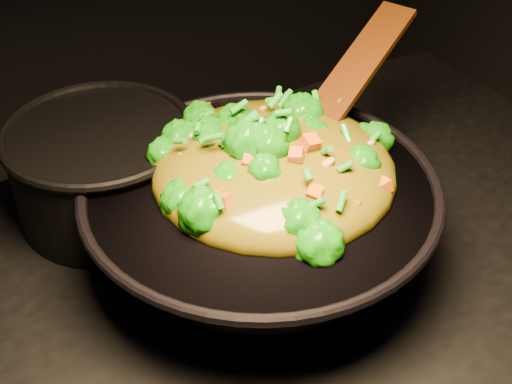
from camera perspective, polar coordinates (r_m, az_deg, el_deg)
wok at (r=0.88m, az=0.34°, el=-2.58°), size 0.55×0.55×0.12m
stir_fry at (r=0.83m, az=1.47°, el=4.23°), size 0.35×0.35×0.10m
spatula at (r=0.92m, az=6.64°, el=7.85°), size 0.30×0.16×0.13m
back_pot at (r=0.97m, az=-12.09°, el=1.69°), size 0.29×0.29×0.14m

